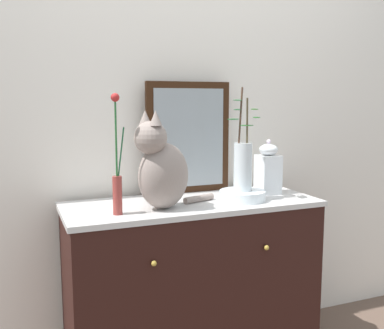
{
  "coord_description": "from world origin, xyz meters",
  "views": [
    {
      "loc": [
        -0.79,
        -1.96,
        1.33
      ],
      "look_at": [
        0.0,
        0.0,
        1.03
      ],
      "focal_mm": 42.13,
      "sensor_mm": 36.0,
      "label": 1
    }
  ],
  "objects_px": {
    "cat_sitting": "(161,168)",
    "jar_lidded_porcelain": "(268,170)",
    "bowl_porcelain": "(242,195)",
    "vase_slim_green": "(117,178)",
    "sideboard": "(192,286)",
    "mirror_leaning": "(189,138)",
    "vase_glass_clear": "(243,163)"
  },
  "relations": [
    {
      "from": "cat_sitting",
      "to": "vase_glass_clear",
      "type": "relative_size",
      "value": 0.89
    },
    {
      "from": "vase_slim_green",
      "to": "bowl_porcelain",
      "type": "bearing_deg",
      "value": 4.13
    },
    {
      "from": "cat_sitting",
      "to": "jar_lidded_porcelain",
      "type": "bearing_deg",
      "value": 10.61
    },
    {
      "from": "sideboard",
      "to": "cat_sitting",
      "type": "bearing_deg",
      "value": -154.96
    },
    {
      "from": "vase_glass_clear",
      "to": "jar_lidded_porcelain",
      "type": "height_order",
      "value": "vase_glass_clear"
    },
    {
      "from": "cat_sitting",
      "to": "bowl_porcelain",
      "type": "height_order",
      "value": "cat_sitting"
    },
    {
      "from": "cat_sitting",
      "to": "jar_lidded_porcelain",
      "type": "xyz_separation_m",
      "value": [
        0.62,
        0.12,
        -0.06
      ]
    },
    {
      "from": "mirror_leaning",
      "to": "jar_lidded_porcelain",
      "type": "height_order",
      "value": "mirror_leaning"
    },
    {
      "from": "vase_slim_green",
      "to": "cat_sitting",
      "type": "bearing_deg",
      "value": 6.51
    },
    {
      "from": "bowl_porcelain",
      "to": "jar_lidded_porcelain",
      "type": "xyz_separation_m",
      "value": [
        0.2,
        0.09,
        0.1
      ]
    },
    {
      "from": "bowl_porcelain",
      "to": "jar_lidded_porcelain",
      "type": "height_order",
      "value": "jar_lidded_porcelain"
    },
    {
      "from": "vase_slim_green",
      "to": "vase_glass_clear",
      "type": "height_order",
      "value": "vase_glass_clear"
    },
    {
      "from": "jar_lidded_porcelain",
      "to": "bowl_porcelain",
      "type": "bearing_deg",
      "value": -154.77
    },
    {
      "from": "sideboard",
      "to": "vase_slim_green",
      "type": "height_order",
      "value": "vase_slim_green"
    },
    {
      "from": "mirror_leaning",
      "to": "vase_slim_green",
      "type": "relative_size",
      "value": 1.13
    },
    {
      "from": "sideboard",
      "to": "vase_glass_clear",
      "type": "distance_m",
      "value": 0.65
    },
    {
      "from": "jar_lidded_porcelain",
      "to": "mirror_leaning",
      "type": "bearing_deg",
      "value": 153.6
    },
    {
      "from": "mirror_leaning",
      "to": "bowl_porcelain",
      "type": "height_order",
      "value": "mirror_leaning"
    },
    {
      "from": "vase_slim_green",
      "to": "jar_lidded_porcelain",
      "type": "bearing_deg",
      "value": 9.6
    },
    {
      "from": "vase_glass_clear",
      "to": "jar_lidded_porcelain",
      "type": "distance_m",
      "value": 0.23
    },
    {
      "from": "vase_slim_green",
      "to": "bowl_porcelain",
      "type": "distance_m",
      "value": 0.64
    },
    {
      "from": "cat_sitting",
      "to": "bowl_porcelain",
      "type": "xyz_separation_m",
      "value": [
        0.42,
        0.02,
        -0.16
      ]
    },
    {
      "from": "sideboard",
      "to": "vase_glass_clear",
      "type": "bearing_deg",
      "value": -14.6
    },
    {
      "from": "vase_glass_clear",
      "to": "sideboard",
      "type": "bearing_deg",
      "value": 165.4
    },
    {
      "from": "sideboard",
      "to": "mirror_leaning",
      "type": "distance_m",
      "value": 0.75
    },
    {
      "from": "mirror_leaning",
      "to": "vase_slim_green",
      "type": "height_order",
      "value": "mirror_leaning"
    },
    {
      "from": "cat_sitting",
      "to": "vase_slim_green",
      "type": "height_order",
      "value": "vase_slim_green"
    },
    {
      "from": "mirror_leaning",
      "to": "jar_lidded_porcelain",
      "type": "relative_size",
      "value": 2.04
    },
    {
      "from": "sideboard",
      "to": "cat_sitting",
      "type": "xyz_separation_m",
      "value": [
        -0.18,
        -0.08,
        0.61
      ]
    },
    {
      "from": "jar_lidded_porcelain",
      "to": "vase_slim_green",
      "type": "bearing_deg",
      "value": -170.4
    },
    {
      "from": "sideboard",
      "to": "bowl_porcelain",
      "type": "distance_m",
      "value": 0.51
    },
    {
      "from": "sideboard",
      "to": "vase_slim_green",
      "type": "distance_m",
      "value": 0.71
    }
  ]
}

